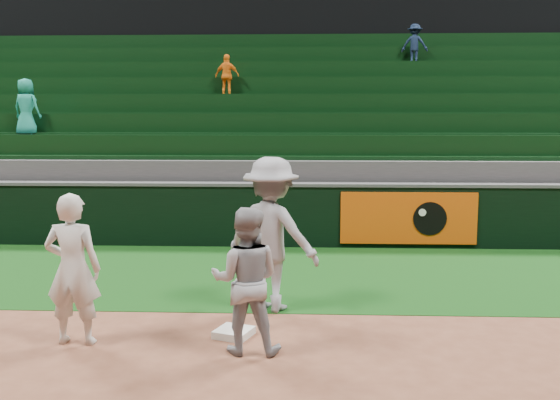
# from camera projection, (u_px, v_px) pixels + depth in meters

# --- Properties ---
(ground) EXTENTS (70.00, 70.00, 0.00)m
(ground) POSITION_uv_depth(u_px,v_px,m) (215.00, 338.00, 7.18)
(ground) COLOR brown
(ground) RESTS_ON ground
(foul_grass) EXTENTS (36.00, 4.20, 0.01)m
(foul_grass) POSITION_uv_depth(u_px,v_px,m) (242.00, 273.00, 10.15)
(foul_grass) COLOR #0D340E
(foul_grass) RESTS_ON ground
(upper_deck) EXTENTS (40.00, 12.00, 12.00)m
(upper_deck) POSITION_uv_depth(u_px,v_px,m) (280.00, 25.00, 23.67)
(upper_deck) COLOR black
(upper_deck) RESTS_ON ground
(first_base) EXTENTS (0.50, 0.50, 0.09)m
(first_base) POSITION_uv_depth(u_px,v_px,m) (234.00, 333.00, 7.23)
(first_base) COLOR white
(first_base) RESTS_ON ground
(first_baseman) EXTENTS (0.62, 0.41, 1.70)m
(first_baseman) POSITION_uv_depth(u_px,v_px,m) (73.00, 269.00, 6.90)
(first_baseman) COLOR silver
(first_baseman) RESTS_ON ground
(baserunner) EXTENTS (0.79, 0.62, 1.58)m
(baserunner) POSITION_uv_depth(u_px,v_px,m) (246.00, 280.00, 6.66)
(baserunner) COLOR #92949C
(baserunner) RESTS_ON ground
(base_coach) EXTENTS (1.49, 1.21, 2.01)m
(base_coach) POSITION_uv_depth(u_px,v_px,m) (271.00, 234.00, 8.11)
(base_coach) COLOR gray
(base_coach) RESTS_ON foul_grass
(field_wall) EXTENTS (36.00, 0.45, 1.25)m
(field_wall) POSITION_uv_depth(u_px,v_px,m) (255.00, 214.00, 12.24)
(field_wall) COLOR black
(field_wall) RESTS_ON ground
(stadium_seating) EXTENTS (36.00, 5.95, 4.96)m
(stadium_seating) POSITION_uv_depth(u_px,v_px,m) (266.00, 150.00, 15.84)
(stadium_seating) COLOR #39393B
(stadium_seating) RESTS_ON ground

